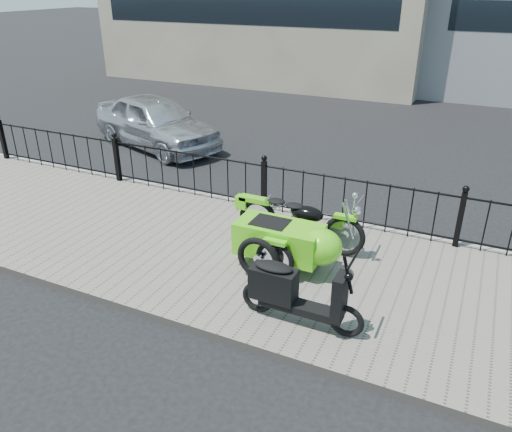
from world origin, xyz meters
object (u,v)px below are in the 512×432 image
at_px(motorcycle_sidecar, 293,237).
at_px(spare_tire, 258,259).
at_px(sedan_car, 156,122).
at_px(scooter, 293,292).

relative_size(motorcycle_sidecar, spare_tire, 3.37).
bearing_deg(sedan_car, spare_tire, -113.88).
bearing_deg(motorcycle_sidecar, spare_tire, -117.05).
bearing_deg(scooter, spare_tire, 138.83).
xyz_separation_m(motorcycle_sidecar, scooter, (0.51, -1.32, -0.04)).
distance_m(motorcycle_sidecar, scooter, 1.42).
bearing_deg(scooter, sedan_car, 137.19).
xyz_separation_m(spare_tire, sedan_car, (-5.36, 5.00, 0.23)).
height_order(scooter, sedan_car, sedan_car).
height_order(motorcycle_sidecar, scooter, scooter).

